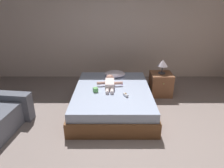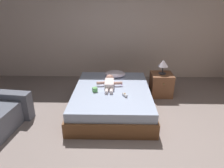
# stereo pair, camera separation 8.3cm
# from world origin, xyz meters

# --- Properties ---
(ground_plane) EXTENTS (8.00, 8.00, 0.00)m
(ground_plane) POSITION_xyz_m (0.00, 0.00, 0.00)
(ground_plane) COLOR gray
(wall_behind_bed) EXTENTS (8.00, 0.12, 2.67)m
(wall_behind_bed) POSITION_xyz_m (0.00, 3.00, 1.33)
(wall_behind_bed) COLOR beige
(wall_behind_bed) RESTS_ON ground_plane
(bed) EXTENTS (1.48, 1.94, 0.42)m
(bed) POSITION_xyz_m (-0.18, 1.18, 0.21)
(bed) COLOR brown
(bed) RESTS_ON ground_plane
(pillow) EXTENTS (0.44, 0.34, 0.13)m
(pillow) POSITION_xyz_m (-0.12, 1.84, 0.49)
(pillow) COLOR silver
(pillow) RESTS_ON bed
(baby) EXTENTS (0.51, 0.65, 0.17)m
(baby) POSITION_xyz_m (-0.23, 1.32, 0.49)
(baby) COLOR white
(baby) RESTS_ON bed
(toothbrush) EXTENTS (0.05, 0.16, 0.02)m
(toothbrush) POSITION_xyz_m (0.00, 1.45, 0.43)
(toothbrush) COLOR purple
(toothbrush) RESTS_ON bed
(nightstand) EXTENTS (0.46, 0.49, 0.50)m
(nightstand) POSITION_xyz_m (0.90, 1.83, 0.25)
(nightstand) COLOR brown
(nightstand) RESTS_ON ground_plane
(lamp) EXTENTS (0.22, 0.22, 0.31)m
(lamp) POSITION_xyz_m (0.90, 1.83, 0.72)
(lamp) COLOR #333338
(lamp) RESTS_ON nightstand
(toy_block) EXTENTS (0.11, 0.11, 0.08)m
(toy_block) POSITION_xyz_m (-0.49, 1.05, 0.46)
(toy_block) COLOR #6CC062
(toy_block) RESTS_ON bed
(baby_bottle) EXTENTS (0.10, 0.13, 0.07)m
(baby_bottle) POSITION_xyz_m (0.06, 0.87, 0.45)
(baby_bottle) COLOR white
(baby_bottle) RESTS_ON bed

